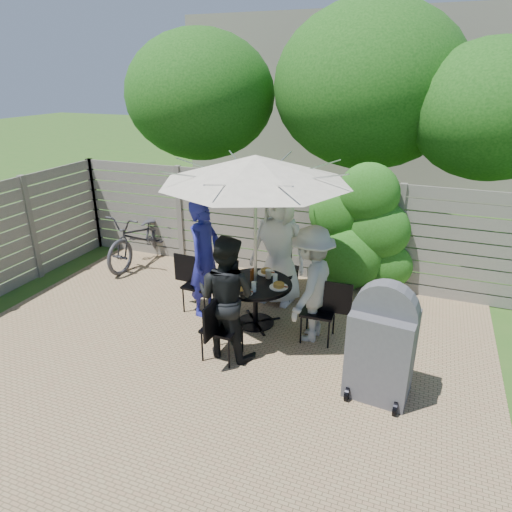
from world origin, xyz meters
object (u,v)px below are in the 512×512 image
at_px(person_back, 279,247).
at_px(plate_front, 244,291).
at_px(person_right, 311,285).
at_px(plate_right, 279,286).
at_px(chair_back, 282,280).
at_px(bbq_grill, 382,346).
at_px(glass_left, 236,277).
at_px(patio_table, 255,295).
at_px(chair_front, 222,340).
at_px(plate_back, 266,272).
at_px(bicycle, 142,237).
at_px(syrup_jug, 253,275).
at_px(glass_front, 254,287).
at_px(glass_right, 275,279).
at_px(plate_left, 233,276).
at_px(person_left, 205,259).
at_px(person_front, 226,297).
at_px(chair_right, 319,322).
at_px(coffee_cup, 268,274).
at_px(chair_left, 199,295).
at_px(umbrella, 255,169).

height_order(person_back, plate_front, person_back).
height_order(person_right, plate_right, person_right).
relative_size(chair_back, plate_front, 3.82).
bearing_deg(bbq_grill, chair_back, 138.71).
bearing_deg(chair_back, glass_left, -17.46).
relative_size(patio_table, plate_front, 4.29).
distance_m(chair_front, plate_right, 1.11).
bearing_deg(plate_back, bbq_grill, -35.61).
bearing_deg(chair_back, bicycle, -97.68).
xyz_separation_m(syrup_jug, bbq_grill, (1.92, -1.01, -0.11)).
distance_m(chair_front, plate_back, 1.39).
bearing_deg(syrup_jug, glass_front, -67.12).
relative_size(glass_right, syrup_jug, 0.88).
height_order(patio_table, glass_left, glass_left).
relative_size(person_back, plate_left, 7.20).
bearing_deg(plate_back, person_left, -161.71).
xyz_separation_m(chair_front, plate_right, (0.44, 0.93, 0.42)).
distance_m(patio_table, bicycle, 3.21).
bearing_deg(glass_front, plate_back, 94.45).
bearing_deg(plate_back, bicycle, 159.80).
xyz_separation_m(person_front, glass_front, (0.16, 0.56, -0.08)).
bearing_deg(person_back, glass_left, -105.52).
bearing_deg(chair_back, patio_table, -3.83).
bearing_deg(chair_right, person_left, -6.89).
relative_size(syrup_jug, coffee_cup, 1.33).
relative_size(chair_left, person_right, 0.54).
xyz_separation_m(umbrella, chair_left, (-0.96, 0.09, -2.02)).
bearing_deg(chair_back, chair_left, -48.80).
distance_m(chair_left, person_left, 0.64).
bearing_deg(person_back, coffee_cup, -80.69).
distance_m(person_back, bbq_grill, 2.54).
distance_m(patio_table, chair_front, 0.98).
bearing_deg(person_left, patio_table, -90.00).
relative_size(chair_right, plate_left, 3.48).
distance_m(person_left, plate_front, 0.92).
height_order(chair_front, glass_left, chair_front).
xyz_separation_m(plate_back, syrup_jug, (-0.09, -0.30, 0.06)).
height_order(person_front, chair_right, person_front).
relative_size(chair_front, plate_front, 3.52).
bearing_deg(plate_front, glass_front, 38.58).
distance_m(umbrella, glass_front, 1.57).
xyz_separation_m(chair_left, chair_right, (1.92, -0.17, 0.01)).
relative_size(person_back, glass_left, 13.37).
xyz_separation_m(plate_front, syrup_jug, (-0.02, 0.41, 0.06)).
relative_size(plate_left, glass_front, 1.86).
bearing_deg(glass_right, plate_front, -124.34).
bearing_deg(patio_table, person_front, -95.16).
xyz_separation_m(plate_back, plate_right, (0.33, -0.39, 0.00)).
bearing_deg(chair_left, umbrella, -2.02).
relative_size(chair_right, coffee_cup, 7.55).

